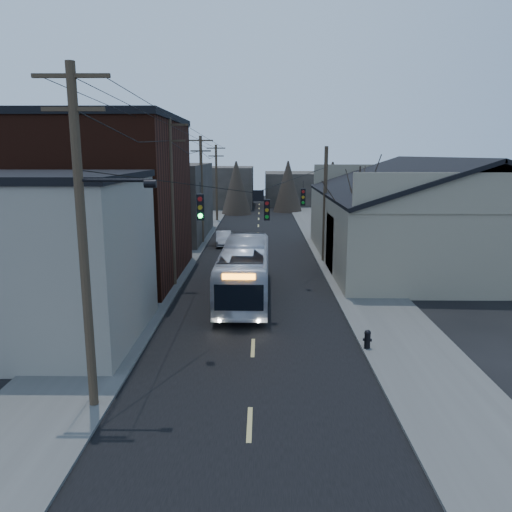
{
  "coord_description": "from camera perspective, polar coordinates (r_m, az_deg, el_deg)",
  "views": [
    {
      "loc": [
        0.34,
        -11.61,
        7.96
      ],
      "look_at": [
        0.08,
        12.53,
        3.0
      ],
      "focal_mm": 35.0,
      "sensor_mm": 36.0,
      "label": 1
    }
  ],
  "objects": [
    {
      "name": "building_clapboard",
      "position": [
        23.06,
        -23.29,
        -0.5
      ],
      "size": [
        8.0,
        8.0,
        7.0
      ],
      "primitive_type": "cube",
      "color": "gray",
      "rests_on": "ground"
    },
    {
      "name": "building_far_right",
      "position": [
        82.06,
        5.33,
        7.75
      ],
      "size": [
        12.0,
        14.0,
        5.0
      ],
      "primitive_type": "cube",
      "color": "#2F2B25",
      "rests_on": "ground"
    },
    {
      "name": "sidewalk_left",
      "position": [
        42.9,
        -8.56,
        0.87
      ],
      "size": [
        4.0,
        110.0,
        0.12
      ],
      "primitive_type": "cube",
      "color": "#474744",
      "rests_on": "ground"
    },
    {
      "name": "fire_hydrant",
      "position": [
        21.19,
        12.62,
        -9.17
      ],
      "size": [
        0.38,
        0.27,
        0.79
      ],
      "rotation": [
        0.0,
        0.0,
        -0.28
      ],
      "color": "black",
      "rests_on": "sidewalk_right"
    },
    {
      "name": "utility_lines",
      "position": [
        36.04,
        -4.91,
        6.78
      ],
      "size": [
        11.24,
        45.28,
        10.5
      ],
      "color": "#382B1E",
      "rests_on": "ground"
    },
    {
      "name": "sidewalk_right",
      "position": [
        42.8,
        8.89,
        0.83
      ],
      "size": [
        4.0,
        110.0,
        0.12
      ],
      "primitive_type": "cube",
      "color": "#474744",
      "rests_on": "ground"
    },
    {
      "name": "warehouse",
      "position": [
        39.09,
        19.54,
        3.2
      ],
      "size": [
        16.16,
        20.6,
        7.73
      ],
      "color": "gray",
      "rests_on": "ground"
    },
    {
      "name": "bare_tree",
      "position": [
        32.5,
        11.57,
        3.66
      ],
      "size": [
        0.4,
        0.4,
        7.2
      ],
      "primitive_type": "cone",
      "color": "black",
      "rests_on": "ground"
    },
    {
      "name": "building_left_far",
      "position": [
        48.82,
        -11.07,
        6.15
      ],
      "size": [
        9.0,
        14.0,
        7.0
      ],
      "primitive_type": "cube",
      "color": "#2F2B25",
      "rests_on": "ground"
    },
    {
      "name": "bus",
      "position": [
        27.86,
        -1.3,
        -1.71
      ],
      "size": [
        2.76,
        11.11,
        3.08
      ],
      "primitive_type": "imported",
      "rotation": [
        0.0,
        0.0,
        3.13
      ],
      "color": "silver",
      "rests_on": "ground"
    },
    {
      "name": "building_brick",
      "position": [
        33.39,
        -17.52,
        5.99
      ],
      "size": [
        10.0,
        12.0,
        10.0
      ],
      "primitive_type": "cube",
      "color": "black",
      "rests_on": "ground"
    },
    {
      "name": "road_surface",
      "position": [
        42.36,
        0.15,
        0.79
      ],
      "size": [
        9.0,
        110.0,
        0.02
      ],
      "primitive_type": "cube",
      "color": "black",
      "rests_on": "ground"
    },
    {
      "name": "parked_car",
      "position": [
        44.12,
        -3.73,
        2.02
      ],
      "size": [
        1.69,
        3.92,
        1.25
      ],
      "primitive_type": "imported",
      "rotation": [
        0.0,
        0.0,
        0.1
      ],
      "color": "#999BA1",
      "rests_on": "ground"
    },
    {
      "name": "ground",
      "position": [
        14.08,
        -0.95,
        -22.82
      ],
      "size": [
        160.0,
        160.0,
        0.0
      ],
      "primitive_type": "plane",
      "color": "black",
      "rests_on": "ground"
    },
    {
      "name": "building_far_left",
      "position": [
        77.03,
        -4.14,
        7.89
      ],
      "size": [
        10.0,
        12.0,
        6.0
      ],
      "primitive_type": "cube",
      "color": "#2F2B25",
      "rests_on": "ground"
    }
  ]
}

